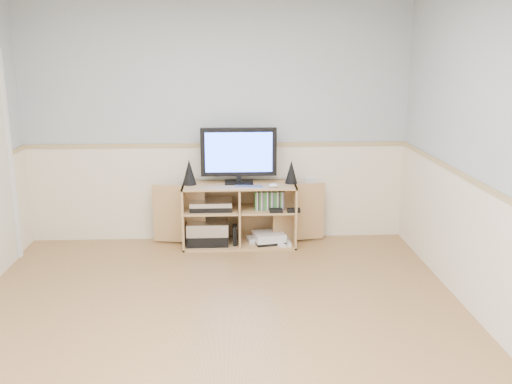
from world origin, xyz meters
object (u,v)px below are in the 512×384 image
media_cabinet (239,213)px  game_consoles (268,238)px  monitor (239,154)px  keyboard (249,187)px

media_cabinet → game_consoles: bearing=-12.4°
monitor → keyboard: (0.09, -0.19, -0.31)m
keyboard → game_consoles: bearing=38.3°
keyboard → game_consoles: (0.21, 0.13, -0.59)m
monitor → game_consoles: (0.30, -0.06, -0.89)m
game_consoles → monitor: bearing=168.5°
media_cabinet → game_consoles: (0.30, -0.07, -0.26)m
media_cabinet → keyboard: (0.09, -0.19, 0.32)m
media_cabinet → keyboard: size_ratio=6.47×
game_consoles → keyboard: bearing=-148.4°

